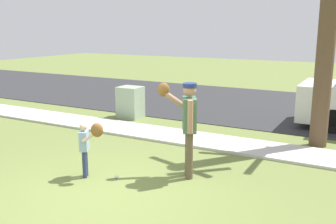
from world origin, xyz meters
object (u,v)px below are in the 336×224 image
Objects in this scene: person_adult at (187,119)px; utility_cabinet at (130,102)px; street_tree_near at (329,11)px; person_child at (88,142)px; baseball at (117,176)px.

utility_cabinet is at bearing -72.70° from person_adult.
person_adult is 5.06m from utility_cabinet.
utility_cabinet is at bearing 176.78° from street_tree_near.
person_adult is at bearing -120.41° from street_tree_near.
person_adult reaches higher than person_child.
person_adult is 4.19m from street_tree_near.
street_tree_near is (2.95, 3.90, 3.03)m from baseball.
person_child reaches higher than baseball.
street_tree_near is at bearing -149.01° from person_adult.
street_tree_near reaches higher than person_child.
baseball is 4.92m from utility_cabinet.
person_adult is at bearing 1.70° from person_child.
street_tree_near reaches higher than baseball.
person_adult is 23.71× the size of baseball.
utility_cabinet reaches higher than baseball.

